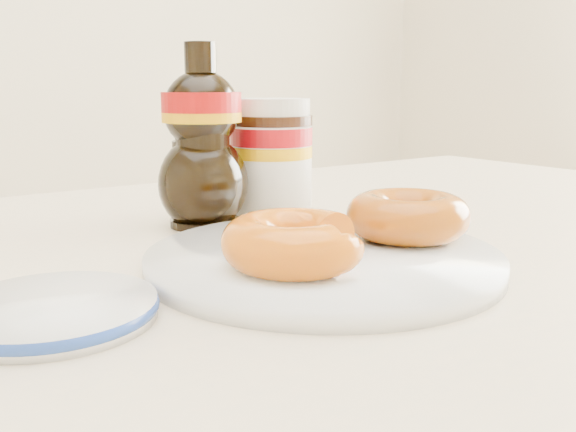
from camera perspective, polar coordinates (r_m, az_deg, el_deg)
dining_table at (r=0.62m, az=2.33°, el=-10.20°), size 1.40×0.90×0.75m
plate at (r=0.53m, az=3.14°, el=-3.81°), size 0.29×0.29×0.01m
donut_bitten at (r=0.47m, az=0.57°, el=-2.33°), size 0.11×0.11×0.04m
donut_whole at (r=0.58m, az=10.59°, el=0.04°), size 0.14×0.14×0.04m
nutella_jar at (r=0.73m, az=-1.50°, el=5.67°), size 0.09×0.09×0.13m
syrup_bottle at (r=0.67m, az=-7.62°, el=7.03°), size 0.11×0.10×0.19m
dark_jar at (r=0.69m, az=-7.84°, el=2.86°), size 0.06×0.06×0.09m
blue_rim_saucer at (r=0.44m, az=-20.24°, el=-7.83°), size 0.13×0.13×0.01m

